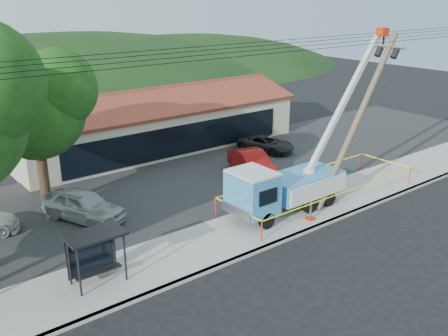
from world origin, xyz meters
name	(u,v)px	position (x,y,z in m)	size (l,w,h in m)	color
ground	(303,264)	(0.00, 0.00, 0.00)	(120.00, 120.00, 0.00)	black
curb	(271,245)	(0.00, 2.10, 0.07)	(60.00, 0.25, 0.15)	#ADA9A2
sidewalk	(246,231)	(0.00, 4.00, 0.07)	(60.00, 4.00, 0.15)	#ADA9A2
parking_lot	(164,186)	(0.00, 12.00, 0.05)	(60.00, 12.00, 0.10)	#28282B
strip_mall	(153,123)	(4.00, 19.98, 1.88)	(22.50, 8.53, 4.67)	beige
tree_lot	(34,101)	(-7.00, 13.00, 6.21)	(6.30, 5.60, 8.94)	#332316
hill_center	(64,80)	(10.00, 55.00, 0.00)	(89.60, 64.00, 32.00)	black
hill_east	(184,68)	(30.00, 55.00, 0.00)	(72.80, 52.00, 26.00)	black
utility_truck	(285,185)	(3.15, 4.50, 1.70)	(10.89, 3.80, 9.50)	black
leaning_pole	(361,112)	(7.83, 3.44, 5.25)	(5.81, 1.89, 9.43)	brown
bus_shelter	(94,245)	(-7.97, 4.22, 1.79)	(2.35, 1.46, 2.26)	black
caution_tape	(321,186)	(6.04, 4.45, 0.96)	(12.54, 3.75, 1.08)	red
car_silver	(85,221)	(-5.95, 10.30, 0.00)	(1.93, 4.79, 1.63)	#A1A4A7
car_red	(252,176)	(5.65, 10.00, 0.00)	(1.69, 4.84, 1.60)	#9A0F0F
car_dark	(266,152)	(9.87, 13.34, 0.00)	(2.02, 4.39, 1.22)	black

